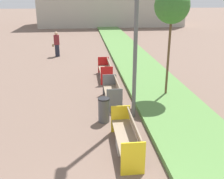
{
  "coord_description": "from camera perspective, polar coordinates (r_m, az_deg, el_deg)",
  "views": [
    {
      "loc": [
        -0.23,
        -2.52,
        4.32
      ],
      "look_at": [
        0.9,
        7.68,
        0.6
      ],
      "focal_mm": 42.0,
      "sensor_mm": 36.0,
      "label": 1
    }
  ],
  "objects": [
    {
      "name": "bench_grey_frame",
      "position": [
        11.08,
        0.14,
        -0.99
      ],
      "size": [
        0.65,
        1.98,
        0.94
      ],
      "color": "#ADA8A0",
      "rests_on": "ground"
    },
    {
      "name": "pedestrian_walking",
      "position": [
        19.88,
        -11.94,
        9.7
      ],
      "size": [
        0.53,
        0.24,
        1.81
      ],
      "color": "#232633",
      "rests_on": "ground"
    },
    {
      "name": "sapling_tree_near",
      "position": [
        11.22,
        12.94,
        17.22
      ],
      "size": [
        1.43,
        1.43,
        4.62
      ],
      "color": "brown",
      "rests_on": "ground"
    },
    {
      "name": "litter_bin",
      "position": [
        9.37,
        -1.78,
        -4.47
      ],
      "size": [
        0.42,
        0.42,
        0.91
      ],
      "color": "#4C4F51",
      "rests_on": "ground"
    },
    {
      "name": "planter_grass_strip",
      "position": [
        15.51,
        6.71,
        3.97
      ],
      "size": [
        2.8,
        120.0,
        0.18
      ],
      "color": "#568442",
      "rests_on": "ground"
    },
    {
      "name": "bench_red_frame",
      "position": [
        14.3,
        -1.39,
        3.9
      ],
      "size": [
        0.65,
        2.24,
        0.94
      ],
      "color": "#ADA8A0",
      "rests_on": "ground"
    },
    {
      "name": "bench_yellow_frame",
      "position": [
        7.76,
        3.31,
        -10.71
      ],
      "size": [
        0.65,
        2.28,
        0.94
      ],
      "color": "#ADA8A0",
      "rests_on": "ground"
    }
  ]
}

